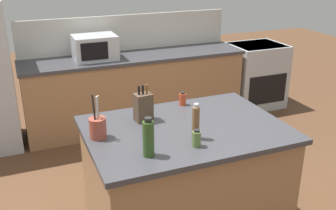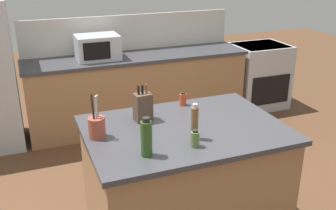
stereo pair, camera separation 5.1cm
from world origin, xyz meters
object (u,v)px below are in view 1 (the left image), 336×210
microwave (95,47)px  olive_oil_bottle (148,138)px  range_oven (255,75)px  spice_jar_oregano (197,139)px  knife_block (143,107)px  utensil_crock (98,127)px  spice_jar_paprika (183,99)px  pepper_grinder (196,122)px

microwave → olive_oil_bottle: 2.52m
range_oven → spice_jar_oregano: bearing=-131.2°
spice_jar_oregano → olive_oil_bottle: 0.35m
range_oven → knife_block: 3.15m
range_oven → knife_block: knife_block is taller
microwave → utensil_crock: 2.18m
spice_jar_oregano → spice_jar_paprika: (0.22, 0.73, -0.00)m
range_oven → pepper_grinder: size_ratio=3.49×
spice_jar_oregano → olive_oil_bottle: olive_oil_bottle is taller
utensil_crock → spice_jar_oregano: bearing=-32.8°
pepper_grinder → knife_block: bearing=118.6°
range_oven → olive_oil_bottle: 3.62m
spice_jar_oregano → pepper_grinder: pepper_grinder is taller
pepper_grinder → microwave: bearing=94.3°
knife_block → utensil_crock: (-0.39, -0.17, -0.03)m
knife_block → pepper_grinder: 0.50m
microwave → spice_jar_paprika: microwave is taller
utensil_crock → spice_jar_paprika: size_ratio=2.76×
knife_block → spice_jar_oregano: (0.19, -0.54, -0.06)m
spice_jar_oregano → utensil_crock: bearing=147.2°
spice_jar_paprika → utensil_crock: bearing=-156.4°
microwave → pepper_grinder: size_ratio=1.93×
olive_oil_bottle → spice_jar_oregano: bearing=0.1°
spice_jar_oregano → olive_oil_bottle: (-0.34, -0.00, 0.07)m
microwave → olive_oil_bottle: microwave is taller
microwave → knife_block: size_ratio=1.76×
utensil_crock → pepper_grinder: size_ratio=1.21×
microwave → spice_jar_paprika: (0.36, -1.77, -0.09)m
range_oven → olive_oil_bottle: (-2.54, -2.51, 0.60)m
microwave → knife_block: (-0.06, -1.96, -0.03)m
range_oven → microwave: microwave is taller
utensil_crock → spice_jar_oregano: size_ratio=2.59×
utensil_crock → spice_jar_paprika: bearing=23.6°
olive_oil_bottle → range_oven: bearing=44.6°
microwave → spice_jar_oregano: microwave is taller
olive_oil_bottle → spice_jar_paprika: (0.57, 0.73, -0.07)m
utensil_crock → pepper_grinder: utensil_crock is taller
range_oven → utensil_crock: utensil_crock is taller
olive_oil_bottle → knife_block: bearing=74.6°
range_oven → olive_oil_bottle: olive_oil_bottle is taller
knife_block → utensil_crock: bearing=-164.3°
utensil_crock → spice_jar_paprika: (0.81, 0.35, -0.03)m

